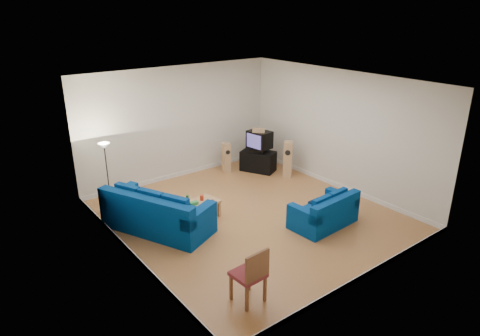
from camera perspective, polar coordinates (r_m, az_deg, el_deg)
room at (r=9.70m, az=1.43°, el=1.78°), size 6.01×6.51×3.21m
sofa_three_seat at (r=9.71m, az=-11.11°, el=-6.29°), size 1.98×2.66×0.94m
sofa_loveseat at (r=9.94m, az=11.27°, el=-6.01°), size 1.58×0.95×0.77m
coffee_table at (r=9.99m, az=-5.94°, el=-5.09°), size 1.21×0.73×0.42m
bottle at (r=9.82m, az=-7.01°, el=-4.38°), size 0.07×0.07×0.28m
tissue_box at (r=9.92m, az=-6.18°, el=-4.71°), size 0.20×0.11×0.08m
red_canister at (r=10.12m, az=-5.12°, el=-3.97°), size 0.10×0.10×0.13m
remote at (r=10.08m, az=-3.96°, el=-4.39°), size 0.16×0.06×0.02m
tv_stand at (r=12.94m, az=2.43°, el=0.93°), size 0.95×1.14×0.61m
av_receiver at (r=12.79m, az=2.21°, el=2.39°), size 0.55×0.56×0.10m
television at (r=12.77m, az=2.60°, el=3.81°), size 0.60×0.74×0.52m
centre_speaker at (r=12.56m, az=2.50°, el=5.05°), size 0.35×0.35×0.12m
speaker_left at (r=12.81m, az=-1.82°, el=1.40°), size 0.27×0.31×0.89m
speaker_right at (r=12.50m, az=6.41°, el=1.19°), size 0.40×0.39×1.06m
floor_lamp at (r=10.76m, az=-17.55°, el=1.71°), size 0.28×0.28×1.65m
dining_chair at (r=7.27m, az=1.50°, el=-13.87°), size 0.52×0.52×1.04m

